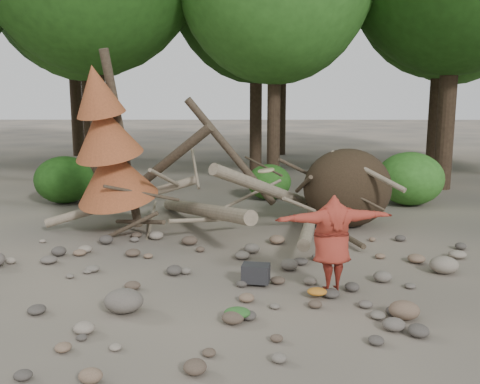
{
  "coord_description": "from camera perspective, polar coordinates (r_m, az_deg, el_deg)",
  "views": [
    {
      "loc": [
        0.02,
        -8.9,
        3.33
      ],
      "look_at": [
        -0.07,
        1.5,
        1.4
      ],
      "focal_mm": 40.0,
      "sensor_mm": 36.0,
      "label": 1
    }
  ],
  "objects": [
    {
      "name": "boulder_mid_right",
      "position": [
        10.8,
        20.93,
        -7.27
      ],
      "size": [
        0.54,
        0.48,
        0.32
      ],
      "primitive_type": "ellipsoid",
      "color": "gray",
      "rests_on": "ground"
    },
    {
      "name": "bush_mid",
      "position": [
        16.95,
        3.12,
        1.08
      ],
      "size": [
        1.4,
        1.4,
        1.12
      ],
      "primitive_type": "ellipsoid",
      "color": "#2A651D",
      "rests_on": "ground"
    },
    {
      "name": "cloth_green",
      "position": [
        8.14,
        -0.29,
        -13.08
      ],
      "size": [
        0.39,
        0.33,
        0.15
      ],
      "primitive_type": "ellipsoid",
      "color": "#2A5B24",
      "rests_on": "ground"
    },
    {
      "name": "dead_conifer",
      "position": [
        12.73,
        -13.83,
        4.71
      ],
      "size": [
        2.06,
        2.16,
        4.35
      ],
      "color": "#4C3F30",
      "rests_on": "ground"
    },
    {
      "name": "frisbee_thrower",
      "position": [
        9.02,
        9.79,
        -5.34
      ],
      "size": [
        2.3,
        0.96,
        2.11
      ],
      "color": "maroon",
      "rests_on": "ground"
    },
    {
      "name": "bush_left",
      "position": [
        17.22,
        -18.22,
        1.26
      ],
      "size": [
        1.8,
        1.8,
        1.44
      ],
      "primitive_type": "ellipsoid",
      "color": "#204F15",
      "rests_on": "ground"
    },
    {
      "name": "ground",
      "position": [
        9.5,
        0.33,
        -10.0
      ],
      "size": [
        120.0,
        120.0,
        0.0
      ],
      "primitive_type": "plane",
      "color": "#514C44",
      "rests_on": "ground"
    },
    {
      "name": "deadfall_pile",
      "position": [
        13.5,
        8.99,
        0.23
      ],
      "size": [
        8.55,
        5.24,
        3.3
      ],
      "color": "#332619",
      "rests_on": "ground"
    },
    {
      "name": "backpack",
      "position": [
        9.5,
        1.7,
        -8.98
      ],
      "size": [
        0.53,
        0.4,
        0.32
      ],
      "primitive_type": "cube",
      "rotation": [
        0.0,
        0.0,
        -0.18
      ],
      "color": "black",
      "rests_on": "ground"
    },
    {
      "name": "boulder_front_left",
      "position": [
        8.58,
        -12.3,
        -11.27
      ],
      "size": [
        0.6,
        0.54,
        0.36
      ],
      "primitive_type": "ellipsoid",
      "color": "#605850",
      "rests_on": "ground"
    },
    {
      "name": "bush_right",
      "position": [
        16.85,
        17.67,
        1.37
      ],
      "size": [
        2.0,
        2.0,
        1.6
      ],
      "primitive_type": "ellipsoid",
      "color": "#357725",
      "rests_on": "ground"
    },
    {
      "name": "cloth_orange",
      "position": [
        9.05,
        8.21,
        -10.77
      ],
      "size": [
        0.33,
        0.27,
        0.12
      ],
      "primitive_type": "ellipsoid",
      "color": "#B76D1F",
      "rests_on": "ground"
    },
    {
      "name": "boulder_front_right",
      "position": [
        8.53,
        17.12,
        -11.95
      ],
      "size": [
        0.46,
        0.41,
        0.28
      ],
      "primitive_type": "ellipsoid",
      "color": "brown",
      "rests_on": "ground"
    }
  ]
}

